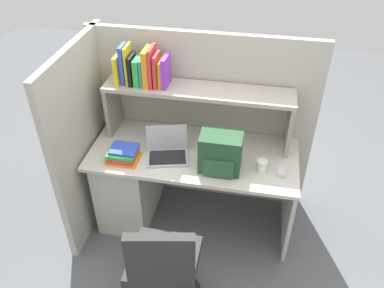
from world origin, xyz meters
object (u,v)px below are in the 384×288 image
Objects in this scene: paper_cup at (262,166)px; office_chair at (164,274)px; laptop at (167,150)px; backpack at (220,153)px; computer_mouse at (282,172)px.

office_chair is (-0.56, -0.76, -0.38)m from paper_cup.
paper_cup is 0.10× the size of office_chair.
backpack reaches higher than laptop.
laptop reaches higher than paper_cup.
paper_cup is at bearing 6.36° from backpack.
laptop is at bearing 176.51° from paper_cup.
laptop is 3.48× the size of computer_mouse.
backpack reaches higher than paper_cup.
paper_cup is 1.01m from office_chair.
paper_cup is (0.71, -0.04, -0.01)m from laptop.
laptop is at bearing 169.39° from backpack.
paper_cup is (-0.15, 0.01, 0.03)m from computer_mouse.
laptop is at bearing -89.57° from office_chair.
office_chair is at bearing -125.54° from computer_mouse.
backpack is at bearing -10.61° from laptop.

